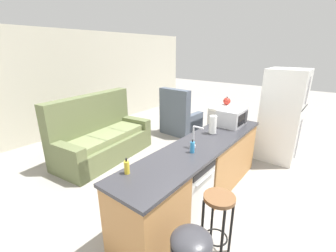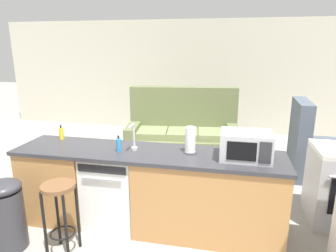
{
  "view_description": "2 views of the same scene",
  "coord_description": "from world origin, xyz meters",
  "px_view_note": "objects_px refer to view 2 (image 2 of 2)",
  "views": [
    {
      "loc": [
        -2.35,
        -1.38,
        2.12
      ],
      "look_at": [
        0.28,
        0.66,
        0.99
      ],
      "focal_mm": 24.0,
      "sensor_mm": 36.0,
      "label": 1
    },
    {
      "loc": [
        1.0,
        -2.93,
        2.0
      ],
      "look_at": [
        0.22,
        0.76,
        0.99
      ],
      "focal_mm": 32.0,
      "sensor_mm": 36.0,
      "label": 2
    }
  ],
  "objects_px": {
    "paper_towel_roll": "(190,140)",
    "trash_bin": "(7,214)",
    "bar_stool": "(60,204)",
    "dishwasher": "(114,188)",
    "soap_bottle": "(119,145)",
    "couch": "(183,135)",
    "microwave": "(246,146)",
    "armchair": "(311,155)",
    "dish_soap_bottle": "(61,133)"
  },
  "relations": [
    {
      "from": "bar_stool",
      "to": "soap_bottle",
      "type": "bearing_deg",
      "value": 55.4
    },
    {
      "from": "soap_bottle",
      "to": "couch",
      "type": "distance_m",
      "value": 2.48
    },
    {
      "from": "paper_towel_roll",
      "to": "soap_bottle",
      "type": "distance_m",
      "value": 0.77
    },
    {
      "from": "bar_stool",
      "to": "trash_bin",
      "type": "bearing_deg",
      "value": -176.15
    },
    {
      "from": "couch",
      "to": "dish_soap_bottle",
      "type": "bearing_deg",
      "value": -118.64
    },
    {
      "from": "soap_bottle",
      "to": "dish_soap_bottle",
      "type": "bearing_deg",
      "value": 162.36
    },
    {
      "from": "bar_stool",
      "to": "trash_bin",
      "type": "xyz_separation_m",
      "value": [
        -0.58,
        -0.04,
        -0.16
      ]
    },
    {
      "from": "dishwasher",
      "to": "trash_bin",
      "type": "bearing_deg",
      "value": -142.76
    },
    {
      "from": "armchair",
      "to": "soap_bottle",
      "type": "bearing_deg",
      "value": -141.97
    },
    {
      "from": "dishwasher",
      "to": "bar_stool",
      "type": "distance_m",
      "value": 0.7
    },
    {
      "from": "microwave",
      "to": "paper_towel_roll",
      "type": "distance_m",
      "value": 0.57
    },
    {
      "from": "bar_stool",
      "to": "armchair",
      "type": "height_order",
      "value": "armchair"
    },
    {
      "from": "paper_towel_roll",
      "to": "couch",
      "type": "distance_m",
      "value": 2.41
    },
    {
      "from": "couch",
      "to": "armchair",
      "type": "bearing_deg",
      "value": -12.91
    },
    {
      "from": "bar_stool",
      "to": "couch",
      "type": "bearing_deg",
      "value": 76.44
    },
    {
      "from": "bar_stool",
      "to": "couch",
      "type": "relative_size",
      "value": 0.35
    },
    {
      "from": "microwave",
      "to": "bar_stool",
      "type": "relative_size",
      "value": 0.68
    },
    {
      "from": "dishwasher",
      "to": "trash_bin",
      "type": "xyz_separation_m",
      "value": [
        -0.87,
        -0.66,
        -0.04
      ]
    },
    {
      "from": "paper_towel_roll",
      "to": "dish_soap_bottle",
      "type": "bearing_deg",
      "value": 174.49
    },
    {
      "from": "dishwasher",
      "to": "dish_soap_bottle",
      "type": "relative_size",
      "value": 4.77
    },
    {
      "from": "paper_towel_roll",
      "to": "trash_bin",
      "type": "bearing_deg",
      "value": -157.26
    },
    {
      "from": "microwave",
      "to": "bar_stool",
      "type": "distance_m",
      "value": 1.9
    },
    {
      "from": "trash_bin",
      "to": "armchair",
      "type": "bearing_deg",
      "value": 36.44
    },
    {
      "from": "microwave",
      "to": "dish_soap_bottle",
      "type": "relative_size",
      "value": 2.84
    },
    {
      "from": "dish_soap_bottle",
      "to": "couch",
      "type": "relative_size",
      "value": 0.08
    },
    {
      "from": "microwave",
      "to": "trash_bin",
      "type": "distance_m",
      "value": 2.49
    },
    {
      "from": "bar_stool",
      "to": "armchair",
      "type": "distance_m",
      "value": 3.77
    },
    {
      "from": "trash_bin",
      "to": "dish_soap_bottle",
      "type": "bearing_deg",
      "value": 81.34
    },
    {
      "from": "microwave",
      "to": "paper_towel_roll",
      "type": "height_order",
      "value": "paper_towel_roll"
    },
    {
      "from": "soap_bottle",
      "to": "trash_bin",
      "type": "distance_m",
      "value": 1.3
    },
    {
      "from": "microwave",
      "to": "trash_bin",
      "type": "height_order",
      "value": "microwave"
    },
    {
      "from": "paper_towel_roll",
      "to": "trash_bin",
      "type": "relative_size",
      "value": 0.38
    },
    {
      "from": "paper_towel_roll",
      "to": "couch",
      "type": "height_order",
      "value": "couch"
    },
    {
      "from": "dishwasher",
      "to": "armchair",
      "type": "distance_m",
      "value": 3.15
    },
    {
      "from": "armchair",
      "to": "microwave",
      "type": "bearing_deg",
      "value": -120.93
    },
    {
      "from": "dish_soap_bottle",
      "to": "couch",
      "type": "bearing_deg",
      "value": 61.36
    },
    {
      "from": "trash_bin",
      "to": "couch",
      "type": "xyz_separation_m",
      "value": [
        1.3,
        3.01,
        0.02
      ]
    },
    {
      "from": "paper_towel_roll",
      "to": "bar_stool",
      "type": "distance_m",
      "value": 1.44
    },
    {
      "from": "bar_stool",
      "to": "couch",
      "type": "xyz_separation_m",
      "value": [
        0.72,
        2.97,
        -0.14
      ]
    },
    {
      "from": "dishwasher",
      "to": "trash_bin",
      "type": "height_order",
      "value": "dishwasher"
    },
    {
      "from": "armchair",
      "to": "dishwasher",
      "type": "bearing_deg",
      "value": -143.84
    },
    {
      "from": "trash_bin",
      "to": "dishwasher",
      "type": "bearing_deg",
      "value": 37.24
    },
    {
      "from": "dishwasher",
      "to": "paper_towel_roll",
      "type": "distance_m",
      "value": 1.06
    },
    {
      "from": "trash_bin",
      "to": "armchair",
      "type": "relative_size",
      "value": 0.62
    },
    {
      "from": "microwave",
      "to": "couch",
      "type": "height_order",
      "value": "couch"
    },
    {
      "from": "paper_towel_roll",
      "to": "bar_stool",
      "type": "relative_size",
      "value": 0.38
    },
    {
      "from": "microwave",
      "to": "armchair",
      "type": "relative_size",
      "value": 0.42
    },
    {
      "from": "microwave",
      "to": "couch",
      "type": "bearing_deg",
      "value": 113.23
    },
    {
      "from": "dishwasher",
      "to": "dish_soap_bottle",
      "type": "distance_m",
      "value": 0.95
    },
    {
      "from": "dishwasher",
      "to": "soap_bottle",
      "type": "xyz_separation_m",
      "value": [
        0.1,
        -0.05,
        0.55
      ]
    }
  ]
}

